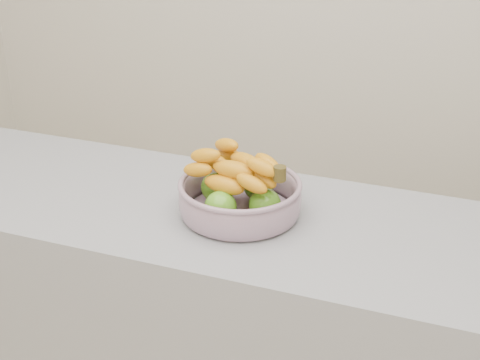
% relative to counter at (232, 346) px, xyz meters
% --- Properties ---
extents(counter, '(2.00, 0.60, 0.90)m').
position_rel_counter_xyz_m(counter, '(0.00, 0.00, 0.00)').
color(counter, gray).
rests_on(counter, ground).
extents(fruit_bowl, '(0.33, 0.33, 0.17)m').
position_rel_counter_xyz_m(fruit_bowl, '(0.02, 0.00, 0.51)').
color(fruit_bowl, '#A1B2C1').
rests_on(fruit_bowl, counter).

